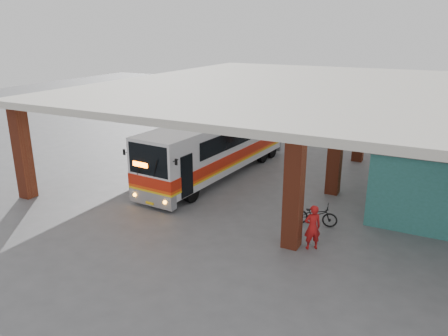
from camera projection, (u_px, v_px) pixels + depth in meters
ground at (249, 203)px, 19.66m from camera, size 90.00×90.00×0.00m
brick_columns at (315, 136)px, 22.60m from camera, size 20.10×21.60×4.35m
canopy_roof at (308, 87)px, 23.56m from camera, size 21.00×23.00×0.30m
shop_building at (441, 169)px, 19.30m from camera, size 5.20×8.20×3.11m
coach_bus at (218, 145)px, 22.97m from camera, size 3.14×11.41×3.28m
motorcycle at (315, 214)px, 17.35m from camera, size 1.84×0.90×0.92m
pedestrian at (312, 227)px, 15.38m from camera, size 0.73×0.68×1.67m
red_chair at (394, 161)px, 24.56m from camera, size 0.53×0.53×0.84m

